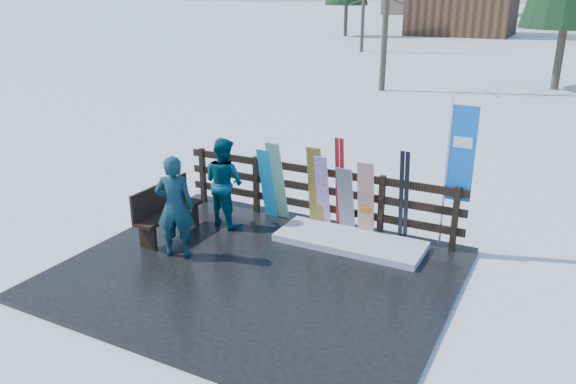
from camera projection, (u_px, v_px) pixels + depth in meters
The scene contains 16 objects.
ground at pixel (257, 275), 8.99m from camera, with size 700.00×700.00×0.00m, color white.
deck at pixel (257, 272), 8.98m from camera, with size 6.00×5.00×0.08m, color black.
fence at pixel (316, 191), 10.58m from camera, with size 5.60×0.10×1.15m.
snow_patch at pixel (350, 241), 9.86m from camera, with size 2.59×1.00×0.12m, color white.
bench at pixel (166, 209), 10.10m from camera, with size 0.41×1.50×0.97m.
snowboard_0 at pixel (267, 184), 10.78m from camera, with size 0.27×0.03×1.46m, color #13B2E8.
snowboard_1 at pixel (277, 181), 10.65m from camera, with size 0.28×0.03×1.65m, color white.
snowboard_2 at pixel (315, 188), 10.31m from camera, with size 0.28×0.03×1.60m, color yellow.
snowboard_3 at pixel (322, 193), 10.27m from camera, with size 0.25×0.03×1.47m, color white.
snowboard_4 at pixel (346, 201), 10.09m from camera, with size 0.30×0.03×1.34m, color black.
snowboard_5 at pixel (366, 201), 9.90m from camera, with size 0.30×0.03×1.45m, color silver.
ski_pair_a at pixel (340, 185), 10.13m from camera, with size 0.17×0.22×1.80m.
ski_pair_b at pixel (404, 198), 9.63m from camera, with size 0.17×0.24×1.72m.
rental_flag at pixel (458, 159), 9.19m from camera, with size 0.45×0.04×2.60m.
person_front at pixel (175, 207), 9.21m from camera, with size 0.63×0.42×1.74m, color #195250.
person_back at pixel (224, 182), 10.47m from camera, with size 0.82×0.64×1.69m, color #06465A.
Camera 1 is at (4.16, -6.87, 4.28)m, focal length 35.00 mm.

